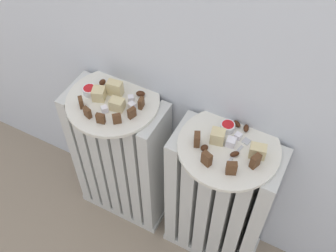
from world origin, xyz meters
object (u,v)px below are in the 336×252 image
Objects in this scene: radiator_right at (218,203)px; jam_bowl_right at (228,127)px; plate_right at (229,147)px; fork at (240,149)px; jam_bowl_left at (90,90)px; plate_left at (113,101)px; radiator_left at (122,160)px.

radiator_right is 0.34m from jam_bowl_right.
fork is (0.03, 0.00, 0.01)m from plate_right.
jam_bowl_right is 0.40× the size of fork.
radiator_right is at bearing 0.97° from jam_bowl_left.
jam_bowl_left is 1.05× the size of jam_bowl_right.
jam_bowl_right is at bearing 117.19° from plate_right.
jam_bowl_right is 0.08m from fork.
plate_right is at bearing -62.81° from jam_bowl_right.
plate_left is 0.39m from plate_right.
plate_left reaches higher than radiator_left.
radiator_right is (0.39, 0.00, -0.00)m from radiator_left.
jam_bowl_left reaches higher than fork.
fork reaches higher than radiator_right.
plate_right is at bearing 0.97° from jam_bowl_left.
jam_bowl_left reaches higher than plate_right.
radiator_left is 2.06× the size of plate_right.
radiator_right is 13.73× the size of jam_bowl_left.
radiator_left is at bearing -171.57° from jam_bowl_right.
radiator_left is at bearing -179.51° from fork.
plate_right is 0.47m from jam_bowl_left.
jam_bowl_right is at bearing 8.43° from radiator_left.
fork is (0.51, 0.01, -0.01)m from jam_bowl_left.
plate_left is 6.65× the size of jam_bowl_left.
fork is at bearing -40.26° from jam_bowl_right.
jam_bowl_left reaches higher than radiator_left.
jam_bowl_right is at bearing 117.19° from radiator_right.
fork is (0.03, 0.00, 0.33)m from radiator_right.
radiator_right is 0.33m from fork.
jam_bowl_left is (-0.47, -0.01, 0.02)m from plate_right.
fork is at bearing 0.49° from radiator_left.
radiator_right is at bearing -173.55° from fork.
jam_bowl_left is at bearing -174.26° from plate_left.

